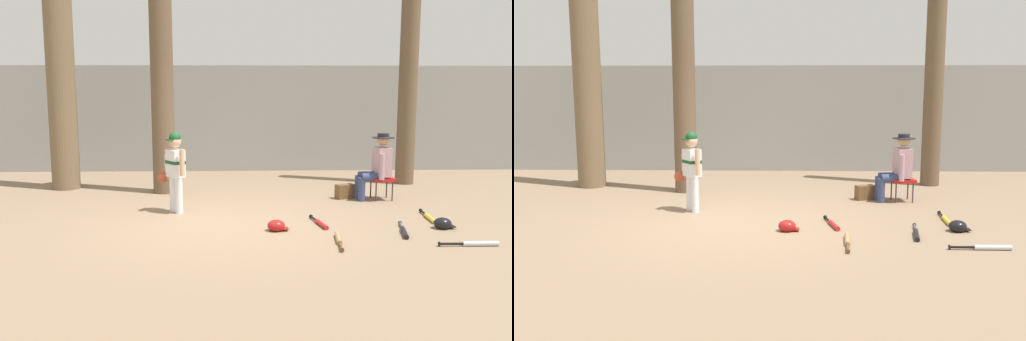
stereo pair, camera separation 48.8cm
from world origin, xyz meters
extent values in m
plane|color=#897056|center=(0.00, 0.00, 0.00)|extent=(60.00, 60.00, 0.00)
cube|color=gray|center=(0.00, 5.52, 1.27)|extent=(18.00, 0.36, 2.54)
cylinder|color=brown|center=(-1.19, 2.61, 2.87)|extent=(0.43, 0.43, 5.74)
cone|color=brown|center=(-1.19, 2.61, 0.00)|extent=(0.70, 0.70, 0.26)
cylinder|color=brown|center=(3.76, 3.45, 2.76)|extent=(0.38, 0.38, 5.52)
cone|color=brown|center=(3.76, 3.45, 0.00)|extent=(0.56, 0.56, 0.23)
cylinder|color=white|center=(-0.72, 0.81, 0.29)|extent=(0.12, 0.12, 0.58)
cylinder|color=white|center=(-0.82, 0.96, 0.29)|extent=(0.12, 0.12, 0.58)
cube|color=white|center=(-0.77, 0.89, 0.80)|extent=(0.34, 0.36, 0.44)
cube|color=#144723|center=(-0.77, 0.89, 0.82)|extent=(0.35, 0.37, 0.05)
sphere|color=tan|center=(-0.77, 0.89, 1.15)|extent=(0.20, 0.20, 0.20)
sphere|color=#144723|center=(-0.77, 0.89, 1.21)|extent=(0.19, 0.19, 0.19)
cube|color=#144723|center=(-0.84, 0.83, 1.19)|extent=(0.16, 0.17, 0.02)
cylinder|color=tan|center=(-0.64, 0.68, 0.84)|extent=(0.11, 0.11, 0.42)
cylinder|color=tan|center=(-0.93, 1.03, 0.72)|extent=(0.11, 0.11, 0.40)
ellipsoid|color=#AD472D|center=(-0.99, 1.01, 0.56)|extent=(0.25, 0.23, 0.18)
cube|color=red|center=(2.82, 1.79, 0.38)|extent=(0.43, 0.43, 0.06)
cylinder|color=#333338|center=(2.68, 1.63, 0.19)|extent=(0.02, 0.02, 0.38)
cylinder|color=#333338|center=(2.66, 1.92, 0.19)|extent=(0.02, 0.02, 0.38)
cylinder|color=#333338|center=(2.98, 1.65, 0.19)|extent=(0.02, 0.02, 0.38)
cylinder|color=#333338|center=(2.96, 1.95, 0.19)|extent=(0.02, 0.02, 0.38)
cylinder|color=navy|center=(2.43, 1.66, 0.21)|extent=(0.13, 0.13, 0.43)
cylinder|color=navy|center=(2.41, 1.86, 0.21)|extent=(0.13, 0.13, 0.43)
cylinder|color=navy|center=(2.63, 1.67, 0.43)|extent=(0.41, 0.18, 0.15)
cylinder|color=navy|center=(2.61, 1.87, 0.43)|extent=(0.41, 0.18, 0.15)
cube|color=#B28C99|center=(2.82, 1.79, 0.69)|extent=(0.26, 0.38, 0.52)
cylinder|color=#B28C99|center=(2.76, 1.56, 0.63)|extent=(0.10, 0.10, 0.46)
cylinder|color=#B28C99|center=(2.72, 2.00, 0.63)|extent=(0.10, 0.10, 0.46)
sphere|color=tan|center=(2.82, 1.79, 1.09)|extent=(0.22, 0.22, 0.22)
cylinder|color=#232328|center=(2.82, 1.79, 1.12)|extent=(0.40, 0.40, 0.02)
cylinder|color=#232328|center=(2.82, 1.79, 1.16)|extent=(0.20, 0.20, 0.09)
cube|color=brown|center=(2.19, 1.91, 0.13)|extent=(0.38, 0.29, 0.26)
cylinder|color=brown|center=(-3.22, 3.09, 3.06)|extent=(0.54, 0.54, 6.12)
cone|color=brown|center=(-3.22, 3.09, 0.00)|extent=(0.78, 0.78, 0.33)
cylinder|color=black|center=(2.50, -0.60, 0.03)|extent=(0.15, 0.49, 0.07)
cylinder|color=#4C4C51|center=(2.58, -0.20, 0.03)|extent=(0.09, 0.32, 0.03)
cylinder|color=#4C4C51|center=(2.61, -0.05, 0.03)|extent=(0.06, 0.03, 0.06)
cylinder|color=red|center=(1.44, -0.10, 0.03)|extent=(0.14, 0.43, 0.07)
cylinder|color=black|center=(1.38, 0.25, 0.03)|extent=(0.08, 0.29, 0.03)
cylinder|color=black|center=(1.35, 0.39, 0.03)|extent=(0.06, 0.03, 0.06)
cylinder|color=yellow|center=(3.15, 0.20, 0.03)|extent=(0.10, 0.48, 0.07)
cylinder|color=black|center=(3.18, 0.59, 0.03)|extent=(0.05, 0.32, 0.03)
cylinder|color=black|center=(3.19, 0.75, 0.03)|extent=(0.06, 0.02, 0.06)
cylinder|color=tan|center=(1.55, -0.82, 0.03)|extent=(0.11, 0.47, 0.07)
cylinder|color=brown|center=(1.51, -1.21, 0.03)|extent=(0.06, 0.31, 0.03)
cylinder|color=brown|center=(1.50, -1.36, 0.03)|extent=(0.06, 0.02, 0.06)
cylinder|color=#B7BCC6|center=(3.31, -1.15, 0.03)|extent=(0.46, 0.07, 0.07)
cylinder|color=black|center=(2.93, -1.14, 0.03)|extent=(0.30, 0.04, 0.03)
cylinder|color=black|center=(2.78, -1.14, 0.03)|extent=(0.02, 0.06, 0.06)
ellipsoid|color=#A81919|center=(0.77, -0.32, 0.07)|extent=(0.25, 0.23, 0.17)
cube|color=#A81919|center=(0.89, -0.32, 0.03)|extent=(0.10, 0.12, 0.02)
ellipsoid|color=black|center=(3.15, -0.28, 0.07)|extent=(0.25, 0.23, 0.17)
cube|color=black|center=(3.27, -0.28, 0.03)|extent=(0.10, 0.13, 0.02)
camera|label=1|loc=(0.24, -7.60, 1.96)|focal=37.42mm
camera|label=2|loc=(0.73, -7.60, 1.96)|focal=37.42mm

